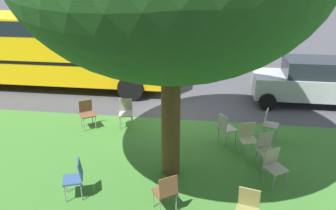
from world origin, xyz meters
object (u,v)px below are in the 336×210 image
Objects in this scene: chair_1 at (225,127)px; chair_7 at (76,176)px; chair_9 at (87,112)px; chair_5 at (269,122)px; chair_6 at (126,111)px; chair_4 at (266,148)px; chair_3 at (166,191)px; chair_8 at (248,207)px; chair_2 at (248,136)px; school_bus at (40,43)px; chair_0 at (274,164)px; parked_car at (307,81)px.

chair_1 and chair_7 have the same top height.
chair_9 is (4.20, -0.49, 0.00)m from chair_1.
chair_6 is (4.27, -0.26, 0.00)m from chair_5.
chair_5 and chair_6 have the same top height.
chair_5 and chair_9 have the same top height.
chair_4 is 5.40m from chair_9.
chair_8 is (-1.58, 0.30, 0.00)m from chair_3.
chair_3 is 3.02m from chair_4.
chair_1 and chair_2 have the same top height.
chair_7 is 3.51m from chair_9.
chair_6 is at bearing -3.52° from chair_5.
chair_5 is 0.08× the size of school_bus.
school_bus is (4.19, -7.09, 1.24)m from chair_7.
chair_1 is at bearing 173.39° from chair_9.
chair_0 is 4.41m from chair_7.
chair_0 is at bearing 120.10° from chair_1.
chair_4 is (-0.97, 1.07, 0.00)m from chair_1.
chair_0 is 1.00× the size of chair_2.
chair_9 is at bearing -16.72° from chair_4.
chair_3 is 0.08× the size of school_bus.
chair_8 is at bearing 66.32° from chair_0.
school_bus is at bearing -49.90° from chair_3.
chair_5 is 0.24× the size of parked_car.
chair_5 is at bearing 176.48° from chair_6.
chair_4 is 4.57m from chair_7.
chair_5 is at bearing 60.80° from parked_car.
chair_6 is at bearing -24.24° from chair_4.
chair_5 is at bearing -94.35° from chair_0.
chair_1 is 1.00× the size of chair_4.
chair_1 is at bearing -111.36° from chair_3.
chair_5 is 3.50m from parked_car.
chair_4 is at bearing 125.33° from chair_2.
chair_3 is 1.00× the size of chair_8.
chair_0 is at bearing 147.95° from chair_6.
chair_2 is at bearing 160.98° from chair_6.
parked_car is at bearing -110.37° from chair_8.
school_bus is at bearing -30.53° from chair_2.
chair_4 is (-2.20, -2.07, 0.00)m from chair_3.
chair_4 is at bearing -83.59° from chair_0.
parked_car is at bearing -129.83° from chair_1.
chair_2 and chair_8 have the same top height.
chair_3 is (1.81, 2.63, 0.00)m from chair_2.
chair_4 is 0.08× the size of school_bus.
chair_4 is 2.46m from chair_8.
chair_2 is 3.19m from chair_3.
chair_3 is at bearing 55.56° from chair_2.
school_bus reaches higher than chair_8.
chair_8 is at bearing 85.58° from chair_2.
chair_4 is at bearing 80.42° from chair_5.
chair_0 is 4.83m from chair_6.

